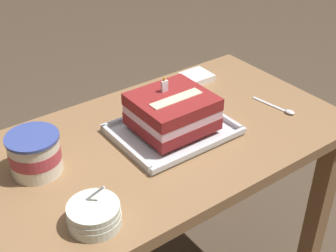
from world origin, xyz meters
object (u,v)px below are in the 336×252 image
at_px(foil_tray, 173,131).
at_px(birthday_cake, 173,112).
at_px(napkin_pile, 197,77).
at_px(serving_spoon_near_tray, 283,110).
at_px(bowl_stack, 94,215).
at_px(ice_cream_tub, 35,154).

relative_size(foil_tray, birthday_cake, 1.55).
bearing_deg(napkin_pile, birthday_cake, -140.76).
bearing_deg(birthday_cake, napkin_pile, 39.24).
bearing_deg(napkin_pile, foil_tray, -140.76).
bearing_deg(serving_spoon_near_tray, bowl_stack, -173.33).
distance_m(serving_spoon_near_tray, napkin_pile, 0.34).
bearing_deg(birthday_cake, serving_spoon_near_tray, -16.54).
height_order(bowl_stack, serving_spoon_near_tray, bowl_stack).
height_order(bowl_stack, napkin_pile, bowl_stack).
bearing_deg(serving_spoon_near_tray, foil_tray, 163.46).
relative_size(foil_tray, serving_spoon_near_tray, 2.12).
relative_size(bowl_stack, serving_spoon_near_tray, 0.79).
height_order(ice_cream_tub, napkin_pile, ice_cream_tub).
xyz_separation_m(foil_tray, bowl_stack, (-0.37, -0.19, 0.02)).
xyz_separation_m(foil_tray, birthday_cake, (0.00, 0.00, 0.07)).
height_order(foil_tray, serving_spoon_near_tray, foil_tray).
relative_size(bowl_stack, napkin_pile, 1.27).
bearing_deg(bowl_stack, birthday_cake, 27.61).
bearing_deg(foil_tray, birthday_cake, 90.00).
distance_m(foil_tray, serving_spoon_near_tray, 0.38).
xyz_separation_m(ice_cream_tub, serving_spoon_near_tray, (0.76, -0.18, -0.05)).
bearing_deg(foil_tray, napkin_pile, 39.24).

